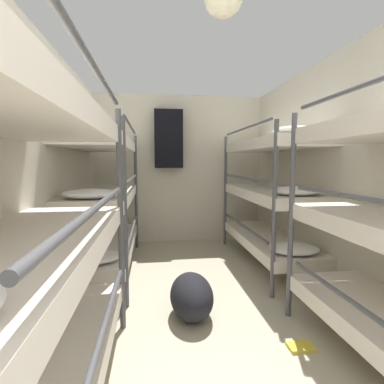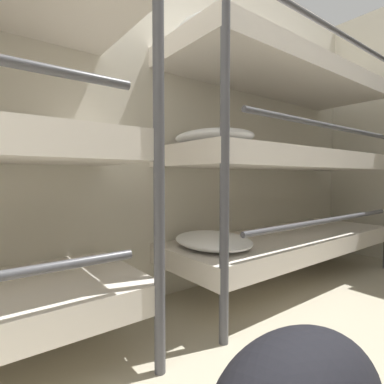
{
  "view_description": "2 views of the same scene",
  "coord_description": "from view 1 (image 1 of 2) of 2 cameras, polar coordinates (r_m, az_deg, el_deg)",
  "views": [
    {
      "loc": [
        -0.44,
        0.17,
        1.3
      ],
      "look_at": [
        -0.09,
        2.82,
        1.03
      ],
      "focal_mm": 28.0,
      "sensor_mm": 36.0,
      "label": 1
    },
    {
      "loc": [
        0.31,
        1.87,
        0.78
      ],
      "look_at": [
        -0.8,
        2.71,
        0.71
      ],
      "focal_mm": 28.0,
      "sensor_mm": 36.0,
      "label": 2
    }
  ],
  "objects": [
    {
      "name": "bunk_stack_right_far",
      "position": [
        3.81,
        14.74,
        -0.25
      ],
      "size": [
        0.67,
        1.94,
        1.72
      ],
      "color": "#4C4C51",
      "rests_on": "ground_plane"
    },
    {
      "name": "hanging_coat",
      "position": [
        4.73,
        -4.47,
        10.04
      ],
      "size": [
        0.44,
        0.12,
        0.9
      ],
      "color": "black"
    },
    {
      "name": "bunk_stack_left_near",
      "position": [
        1.44,
        -30.72,
        -10.58
      ],
      "size": [
        0.67,
        1.94,
        1.72
      ],
      "color": "#4C4C51",
      "rests_on": "ground_plane"
    },
    {
      "name": "wall_left",
      "position": [
        2.51,
        -29.14,
        2.29
      ],
      "size": [
        0.06,
        5.13,
        2.35
      ],
      "color": "beige",
      "rests_on": "ground_plane"
    },
    {
      "name": "bunk_stack_left_far",
      "position": [
        3.57,
        -16.56,
        -0.69
      ],
      "size": [
        0.67,
        1.94,
        1.72
      ],
      "color": "#4C4C51",
      "rests_on": "ground_plane"
    },
    {
      "name": "duffel_bag",
      "position": [
        2.65,
        -0.08,
        -19.19
      ],
      "size": [
        0.36,
        0.57,
        0.36
      ],
      "color": "black",
      "rests_on": "ground_plane"
    },
    {
      "name": "wall_right",
      "position": [
        2.95,
        30.2,
        2.64
      ],
      "size": [
        0.06,
        5.13,
        2.35
      ],
      "color": "beige",
      "rests_on": "ground_plane"
    },
    {
      "name": "wall_back",
      "position": [
        4.89,
        -2.39,
        4.32
      ],
      "size": [
        2.79,
        0.06,
        2.35
      ],
      "color": "beige",
      "rests_on": "ground_plane"
    },
    {
      "name": "floor_book",
      "position": [
        2.47,
        20.02,
        -25.97
      ],
      "size": [
        0.18,
        0.12,
        0.02
      ],
      "color": "gold",
      "rests_on": "ground_plane"
    }
  ]
}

